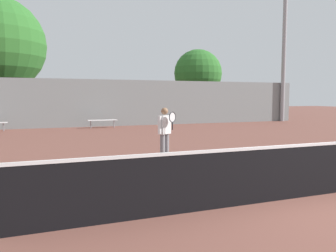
{
  "coord_description": "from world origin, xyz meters",
  "views": [
    {
      "loc": [
        -4.38,
        -4.64,
        1.84
      ],
      "look_at": [
        -0.56,
        5.47,
        0.89
      ],
      "focal_mm": 35.0,
      "sensor_mm": 36.0,
      "label": 1
    }
  ],
  "objects": [
    {
      "name": "light_pole_near_left",
      "position": [
        12.86,
        15.93,
        5.88
      ],
      "size": [
        0.9,
        0.6,
        10.69
      ],
      "color": "#939399",
      "rests_on": "ground_plane"
    },
    {
      "name": "ground_plane",
      "position": [
        0.0,
        0.0,
        0.0
      ],
      "size": [
        100.0,
        100.0,
        0.0
      ],
      "primitive_type": "plane",
      "color": "brown"
    },
    {
      "name": "tennis_net",
      "position": [
        0.0,
        0.0,
        0.5
      ],
      "size": [
        10.16,
        0.09,
        0.99
      ],
      "color": "#195128",
      "rests_on": "ground_plane"
    },
    {
      "name": "tree_green_broad",
      "position": [
        8.15,
        21.19,
        3.88
      ],
      "size": [
        4.12,
        4.12,
        5.96
      ],
      "color": "brown",
      "rests_on": "ground_plane"
    },
    {
      "name": "bench_courtside_far",
      "position": [
        -1.13,
        15.12,
        0.44
      ],
      "size": [
        1.75,
        0.4,
        0.49
      ],
      "color": "white",
      "rests_on": "ground_plane"
    },
    {
      "name": "back_fence",
      "position": [
        0.0,
        16.15,
        1.48
      ],
      "size": [
        27.32,
        0.06,
        2.96
      ],
      "color": "gray",
      "rests_on": "ground_plane"
    },
    {
      "name": "tennis_player",
      "position": [
        -1.11,
        4.26,
        0.87
      ],
      "size": [
        0.54,
        0.51,
        1.54
      ],
      "rotation": [
        0.0,
        0.0,
        0.57
      ],
      "color": "slate",
      "rests_on": "ground_plane"
    }
  ]
}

